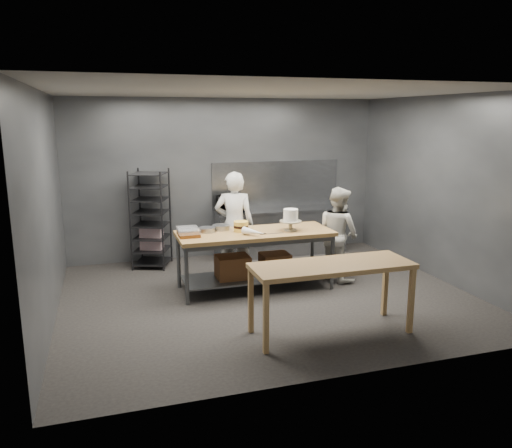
{
  "coord_description": "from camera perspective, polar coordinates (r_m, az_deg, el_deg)",
  "views": [
    {
      "loc": [
        -2.28,
        -6.78,
        2.66
      ],
      "look_at": [
        -0.08,
        0.34,
        1.05
      ],
      "focal_mm": 35.0,
      "sensor_mm": 36.0,
      "label": 1
    }
  ],
  "objects": [
    {
      "name": "chef_right",
      "position": [
        8.32,
        9.37,
        -1.09
      ],
      "size": [
        0.77,
        0.89,
        1.55
      ],
      "primitive_type": "imported",
      "rotation": [
        0.0,
        0.0,
        1.86
      ],
      "color": "silver",
      "rests_on": "ground"
    },
    {
      "name": "pastry_clamshells",
      "position": [
        7.5,
        -7.74,
        -0.9
      ],
      "size": [
        0.32,
        0.43,
        0.11
      ],
      "color": "brown",
      "rests_on": "work_table"
    },
    {
      "name": "piping_bag",
      "position": [
        7.39,
        -0.23,
        -0.94
      ],
      "size": [
        0.32,
        0.38,
        0.12
      ],
      "primitive_type": "cone",
      "rotation": [
        1.57,
        0.0,
        0.64
      ],
      "color": "white",
      "rests_on": "work_table"
    },
    {
      "name": "back_counter",
      "position": [
        9.79,
        2.86,
        -0.85
      ],
      "size": [
        2.6,
        0.6,
        0.9
      ],
      "color": "slate",
      "rests_on": "ground"
    },
    {
      "name": "back_wall",
      "position": [
        9.62,
        -3.36,
        5.25
      ],
      "size": [
        6.0,
        0.04,
        3.0
      ],
      "primitive_type": "cube",
      "color": "#4C4F54",
      "rests_on": "ground"
    },
    {
      "name": "splashback_panel",
      "position": [
        9.91,
        2.32,
        4.59
      ],
      "size": [
        2.6,
        0.02,
        0.9
      ],
      "primitive_type": "cube",
      "color": "slate",
      "rests_on": "back_counter"
    },
    {
      "name": "frosted_cake_stand",
      "position": [
        7.73,
        3.98,
        0.77
      ],
      "size": [
        0.34,
        0.34,
        0.34
      ],
      "color": "#A59D84",
      "rests_on": "work_table"
    },
    {
      "name": "chef_behind",
      "position": [
        8.31,
        -2.49,
        -0.09
      ],
      "size": [
        0.75,
        0.61,
        1.79
      ],
      "primitive_type": "imported",
      "rotation": [
        0.0,
        0.0,
        2.82
      ],
      "color": "white",
      "rests_on": "ground"
    },
    {
      "name": "microwave",
      "position": [
        9.39,
        -2.7,
        2.31
      ],
      "size": [
        0.54,
        0.37,
        0.3
      ],
      "primitive_type": "imported",
      "color": "black",
      "rests_on": "back_counter"
    },
    {
      "name": "near_counter",
      "position": [
        6.21,
        8.67,
        -5.26
      ],
      "size": [
        2.0,
        0.7,
        0.9
      ],
      "color": "olive",
      "rests_on": "ground"
    },
    {
      "name": "offset_spatula",
      "position": [
        7.54,
        1.45,
        -1.11
      ],
      "size": [
        0.36,
        0.02,
        0.02
      ],
      "color": "slate",
      "rests_on": "work_table"
    },
    {
      "name": "ground",
      "position": [
        7.63,
        1.34,
        -8.22
      ],
      "size": [
        6.0,
        6.0,
        0.0
      ],
      "primitive_type": "plane",
      "color": "black",
      "rests_on": "ground"
    },
    {
      "name": "work_table",
      "position": [
        7.79,
        -0.3,
        -3.35
      ],
      "size": [
        2.4,
        0.9,
        0.92
      ],
      "color": "olive",
      "rests_on": "ground"
    },
    {
      "name": "speed_rack",
      "position": [
        9.09,
        -11.93,
        0.49
      ],
      "size": [
        0.79,
        0.82,
        1.75
      ],
      "color": "black",
      "rests_on": "ground"
    },
    {
      "name": "cake_pans",
      "position": [
        7.7,
        -5.92,
        -0.64
      ],
      "size": [
        0.84,
        0.42,
        0.07
      ],
      "color": "gray",
      "rests_on": "work_table"
    },
    {
      "name": "layer_cake",
      "position": [
        7.69,
        -1.73,
        -0.27
      ],
      "size": [
        0.23,
        0.23,
        0.16
      ],
      "color": "#EEB64B",
      "rests_on": "work_table"
    }
  ]
}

